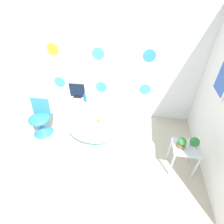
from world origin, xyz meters
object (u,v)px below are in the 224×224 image
at_px(tv, 77,91).
at_px(vase, 85,98).
at_px(chair, 41,123).
at_px(potted_plant_left, 182,143).
at_px(potted_plant_right, 194,143).
at_px(bathtub, 93,130).

xyz_separation_m(tv, vase, (0.22, -0.14, -0.07)).
relative_size(chair, potted_plant_left, 4.19).
bearing_deg(chair, tv, 47.11).
height_order(chair, potted_plant_right, chair).
xyz_separation_m(chair, tv, (0.64, 0.69, 0.43)).
xyz_separation_m(vase, potted_plant_right, (2.07, -1.02, 0.04)).
xyz_separation_m(chair, potted_plant_right, (2.93, -0.48, 0.40)).
distance_m(potted_plant_left, potted_plant_right, 0.20).
height_order(chair, tv, tv).
distance_m(tv, potted_plant_right, 2.57).
bearing_deg(potted_plant_right, tv, 153.10).
bearing_deg(tv, potted_plant_left, -29.33).
height_order(tv, vase, tv).
xyz_separation_m(bathtub, potted_plant_left, (1.58, -0.45, 0.38)).
height_order(bathtub, chair, chair).
bearing_deg(tv, chair, -132.89).
height_order(chair, potted_plant_left, chair).
height_order(bathtub, vase, vase).
bearing_deg(chair, vase, 32.53).
relative_size(bathtub, tv, 2.96).
bearing_deg(bathtub, vase, 116.55).
bearing_deg(potted_plant_left, bathtub, 164.23).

